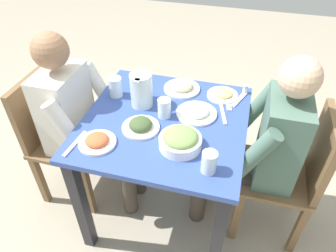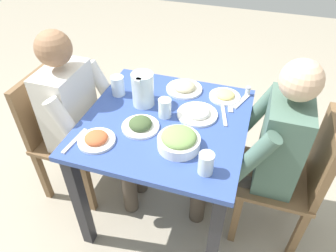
{
  "view_description": "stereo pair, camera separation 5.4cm",
  "coord_description": "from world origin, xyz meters",
  "px_view_note": "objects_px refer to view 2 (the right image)",
  "views": [
    {
      "loc": [
        -1.23,
        -0.35,
        1.77
      ],
      "look_at": [
        -0.03,
        -0.03,
        0.74
      ],
      "focal_mm": 33.34,
      "sensor_mm": 36.0,
      "label": 1
    },
    {
      "loc": [
        -1.21,
        -0.4,
        1.77
      ],
      "look_at": [
        -0.03,
        -0.03,
        0.74
      ],
      "focal_mm": 33.34,
      "sensor_mm": 36.0,
      "label": 2
    }
  ],
  "objects_px": {
    "chair_near": "(294,175)",
    "chair_far": "(59,130)",
    "diner_near": "(261,148)",
    "plate_rice_curry": "(96,139)",
    "dining_table": "(165,139)",
    "salt_shaker": "(248,91)",
    "plate_fries": "(225,96)",
    "diner_far": "(84,118)",
    "plate_yoghurt": "(197,113)",
    "water_pitcher": "(143,89)",
    "salad_bowl": "(179,140)",
    "plate_dolmas": "(140,125)",
    "water_glass_center": "(165,108)",
    "water_glass_near_left": "(206,163)",
    "water_glass_far_right": "(118,86)",
    "plate_beans": "(184,87)"
  },
  "relations": [
    {
      "from": "plate_yoghurt",
      "to": "plate_fries",
      "type": "height_order",
      "value": "plate_yoghurt"
    },
    {
      "from": "diner_far",
      "to": "plate_yoghurt",
      "type": "bearing_deg",
      "value": -83.37
    },
    {
      "from": "chair_near",
      "to": "water_pitcher",
      "type": "xyz_separation_m",
      "value": [
        0.03,
        0.87,
        0.36
      ]
    },
    {
      "from": "plate_yoghurt",
      "to": "plate_rice_curry",
      "type": "height_order",
      "value": "plate_yoghurt"
    },
    {
      "from": "diner_near",
      "to": "plate_fries",
      "type": "relative_size",
      "value": 6.54
    },
    {
      "from": "water_pitcher",
      "to": "plate_fries",
      "type": "height_order",
      "value": "water_pitcher"
    },
    {
      "from": "plate_yoghurt",
      "to": "water_glass_center",
      "type": "relative_size",
      "value": 2.07
    },
    {
      "from": "chair_far",
      "to": "plate_fries",
      "type": "distance_m",
      "value": 1.05
    },
    {
      "from": "chair_far",
      "to": "water_glass_near_left",
      "type": "bearing_deg",
      "value": -107.0
    },
    {
      "from": "water_glass_center",
      "to": "salt_shaker",
      "type": "relative_size",
      "value": 1.94
    },
    {
      "from": "chair_near",
      "to": "plate_dolmas",
      "type": "bearing_deg",
      "value": 101.72
    },
    {
      "from": "dining_table",
      "to": "chair_far",
      "type": "distance_m",
      "value": 0.72
    },
    {
      "from": "diner_near",
      "to": "water_glass_far_right",
      "type": "xyz_separation_m",
      "value": [
        0.08,
        0.84,
        0.18
      ]
    },
    {
      "from": "dining_table",
      "to": "water_glass_near_left",
      "type": "distance_m",
      "value": 0.45
    },
    {
      "from": "water_glass_far_right",
      "to": "salt_shaker",
      "type": "height_order",
      "value": "water_glass_far_right"
    },
    {
      "from": "plate_dolmas",
      "to": "diner_far",
      "type": "bearing_deg",
      "value": 74.85
    },
    {
      "from": "chair_far",
      "to": "salad_bowl",
      "type": "relative_size",
      "value": 4.28
    },
    {
      "from": "chair_near",
      "to": "plate_fries",
      "type": "bearing_deg",
      "value": 63.12
    },
    {
      "from": "plate_rice_curry",
      "to": "water_glass_far_right",
      "type": "bearing_deg",
      "value": 9.74
    },
    {
      "from": "chair_near",
      "to": "plate_dolmas",
      "type": "relative_size",
      "value": 4.53
    },
    {
      "from": "water_glass_center",
      "to": "water_glass_near_left",
      "type": "height_order",
      "value": "same"
    },
    {
      "from": "plate_dolmas",
      "to": "water_glass_near_left",
      "type": "distance_m",
      "value": 0.42
    },
    {
      "from": "chair_near",
      "to": "chair_far",
      "type": "xyz_separation_m",
      "value": [
        -0.06,
        1.42,
        0.0
      ]
    },
    {
      "from": "water_pitcher",
      "to": "plate_beans",
      "type": "relative_size",
      "value": 0.9
    },
    {
      "from": "plate_yoghurt",
      "to": "salt_shaker",
      "type": "distance_m",
      "value": 0.36
    },
    {
      "from": "chair_near",
      "to": "water_glass_center",
      "type": "height_order",
      "value": "chair_near"
    },
    {
      "from": "chair_near",
      "to": "dining_table",
      "type": "bearing_deg",
      "value": 95.26
    },
    {
      "from": "water_glass_far_right",
      "to": "water_glass_near_left",
      "type": "bearing_deg",
      "value": -125.65
    },
    {
      "from": "dining_table",
      "to": "salad_bowl",
      "type": "relative_size",
      "value": 4.2
    },
    {
      "from": "plate_fries",
      "to": "water_glass_near_left",
      "type": "relative_size",
      "value": 1.69
    },
    {
      "from": "water_glass_center",
      "to": "salt_shaker",
      "type": "height_order",
      "value": "water_glass_center"
    },
    {
      "from": "diner_near",
      "to": "plate_dolmas",
      "type": "bearing_deg",
      "value": 105.5
    },
    {
      "from": "salad_bowl",
      "to": "plate_yoghurt",
      "type": "relative_size",
      "value": 0.93
    },
    {
      "from": "dining_table",
      "to": "plate_fries",
      "type": "bearing_deg",
      "value": -41.85
    },
    {
      "from": "plate_beans",
      "to": "salt_shaker",
      "type": "distance_m",
      "value": 0.37
    },
    {
      "from": "water_pitcher",
      "to": "salt_shaker",
      "type": "xyz_separation_m",
      "value": [
        0.26,
        -0.54,
        -0.07
      ]
    },
    {
      "from": "plate_dolmas",
      "to": "water_glass_center",
      "type": "bearing_deg",
      "value": -33.86
    },
    {
      "from": "water_pitcher",
      "to": "salad_bowl",
      "type": "xyz_separation_m",
      "value": [
        -0.28,
        -0.28,
        -0.05
      ]
    },
    {
      "from": "diner_near",
      "to": "salt_shaker",
      "type": "xyz_separation_m",
      "value": [
        0.29,
        0.12,
        0.15
      ]
    },
    {
      "from": "salad_bowl",
      "to": "chair_near",
      "type": "bearing_deg",
      "value": -67.42
    },
    {
      "from": "chair_near",
      "to": "plate_dolmas",
      "type": "xyz_separation_m",
      "value": [
        -0.17,
        0.81,
        0.29
      ]
    },
    {
      "from": "diner_near",
      "to": "plate_rice_curry",
      "type": "height_order",
      "value": "diner_near"
    },
    {
      "from": "plate_rice_curry",
      "to": "plate_fries",
      "type": "bearing_deg",
      "value": -43.26
    },
    {
      "from": "plate_rice_curry",
      "to": "water_glass_center",
      "type": "height_order",
      "value": "water_glass_center"
    },
    {
      "from": "chair_far",
      "to": "water_glass_center",
      "type": "relative_size",
      "value": 8.24
    },
    {
      "from": "diner_far",
      "to": "diner_near",
      "type": "bearing_deg",
      "value": -86.79
    },
    {
      "from": "chair_near",
      "to": "water_glass_far_right",
      "type": "distance_m",
      "value": 1.09
    },
    {
      "from": "plate_dolmas",
      "to": "plate_rice_curry",
      "type": "distance_m",
      "value": 0.23
    },
    {
      "from": "chair_near",
      "to": "water_glass_far_right",
      "type": "relative_size",
      "value": 7.52
    },
    {
      "from": "dining_table",
      "to": "plate_rice_curry",
      "type": "xyz_separation_m",
      "value": [
        -0.26,
        0.26,
        0.15
      ]
    }
  ]
}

